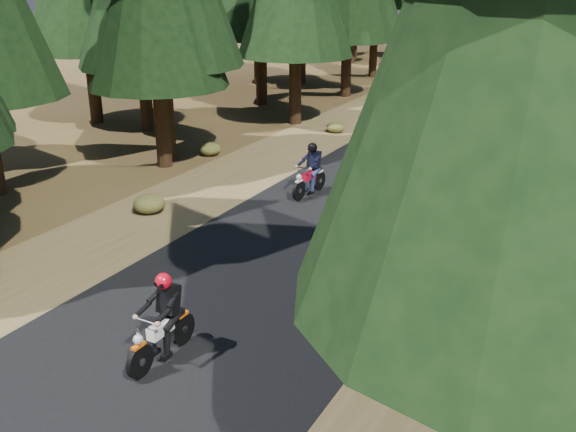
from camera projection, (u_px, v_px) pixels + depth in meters
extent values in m
plane|color=#443118|center=(254.00, 288.00, 13.41)|extent=(120.00, 120.00, 0.00)
cube|color=black|center=(349.00, 213.00, 17.51)|extent=(6.00, 100.00, 0.01)
cube|color=brown|center=(210.00, 187.00, 19.55)|extent=(3.20, 100.00, 0.01)
cube|color=brown|center=(524.00, 245.00, 15.47)|extent=(3.20, 100.00, 0.01)
cylinder|color=black|center=(524.00, 303.00, 6.80)|extent=(0.53, 0.53, 5.85)
cylinder|color=black|center=(159.00, 87.00, 20.73)|extent=(0.51, 0.51, 5.34)
cylinder|color=black|center=(163.00, 66.00, 21.38)|extent=(0.56, 0.56, 6.43)
cylinder|color=black|center=(143.00, 62.00, 25.49)|extent=(0.52, 0.52, 5.56)
cylinder|color=black|center=(295.00, 56.00, 26.59)|extent=(0.53, 0.53, 5.72)
cylinder|color=black|center=(261.00, 37.00, 30.41)|extent=(0.55, 0.55, 6.37)
cylinder|color=black|center=(347.00, 41.00, 32.52)|extent=(0.53, 0.53, 5.64)
cylinder|color=black|center=(302.00, 35.00, 36.29)|extent=(0.52, 0.52, 5.45)
cylinder|color=black|center=(374.00, 40.00, 38.74)|extent=(0.48, 0.48, 4.42)
cylinder|color=black|center=(352.00, 28.00, 44.67)|extent=(0.49, 0.49, 4.75)
cylinder|color=black|center=(90.00, 52.00, 26.74)|extent=(0.54, 0.54, 6.00)
cylinder|color=black|center=(258.00, 26.00, 36.07)|extent=(0.56, 0.56, 6.40)
cylinder|color=black|center=(438.00, 14.00, 45.72)|extent=(0.56, 0.56, 6.40)
cylinder|color=black|center=(411.00, 8.00, 49.44)|extent=(0.57, 0.57, 6.80)
cylinder|color=black|center=(498.00, 14.00, 49.38)|extent=(0.54, 0.54, 6.00)
cylinder|color=black|center=(559.00, 8.00, 49.92)|extent=(0.57, 0.57, 6.80)
cylinder|color=black|center=(355.00, 18.00, 47.70)|extent=(0.52, 0.52, 5.60)
ellipsoid|color=#474C1E|center=(210.00, 149.00, 22.85)|extent=(0.77, 0.77, 0.46)
ellipsoid|color=#474C1E|center=(336.00, 127.00, 26.03)|extent=(0.73, 0.73, 0.44)
ellipsoid|color=#474C1E|center=(479.00, 329.00, 11.34)|extent=(0.96, 0.96, 0.57)
ellipsoid|color=#474C1E|center=(548.00, 182.00, 19.24)|extent=(0.88, 0.88, 0.53)
ellipsoid|color=#474C1E|center=(149.00, 203.00, 17.45)|extent=(0.87, 0.87, 0.52)
cube|color=black|center=(159.00, 305.00, 10.56)|extent=(0.35, 0.21, 0.50)
sphere|color=red|center=(158.00, 285.00, 10.43)|extent=(0.28, 0.28, 0.28)
cube|color=black|center=(310.00, 161.00, 18.51)|extent=(0.36, 0.24, 0.50)
sphere|color=black|center=(310.00, 149.00, 18.37)|extent=(0.30, 0.30, 0.28)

